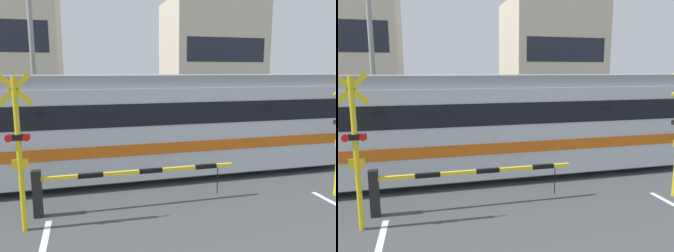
{
  "view_description": "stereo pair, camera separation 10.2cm",
  "coord_description": "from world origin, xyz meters",
  "views": [
    {
      "loc": [
        -2.66,
        -0.44,
        3.41
      ],
      "look_at": [
        0.0,
        9.76,
        1.6
      ],
      "focal_mm": 35.0,
      "sensor_mm": 36.0,
      "label": 1
    },
    {
      "loc": [
        -2.56,
        -0.46,
        3.41
      ],
      "look_at": [
        0.0,
        9.76,
        1.6
      ],
      "focal_mm": 35.0,
      "sensor_mm": 36.0,
      "label": 2
    }
  ],
  "objects": [
    {
      "name": "building_left_of_street",
      "position": [
        -7.17,
        25.62,
        5.01
      ],
      "size": [
        6.09,
        6.33,
        10.03
      ],
      "color": "beige",
      "rests_on": "ground_plane"
    },
    {
      "name": "commuter_train",
      "position": [
        -3.02,
        9.9,
        1.74
      ],
      "size": [
        18.45,
        2.73,
        3.26
      ],
      "color": "silver",
      "rests_on": "ground_plane"
    },
    {
      "name": "crossing_signal_left",
      "position": [
        -3.98,
        6.7,
        1.86
      ],
      "size": [
        0.68,
        0.15,
        3.37
      ],
      "color": "yellow",
      "rests_on": "ground_plane"
    },
    {
      "name": "crossing_barrier_far",
      "position": [
        2.34,
        12.84,
        0.76
      ],
      "size": [
        5.0,
        0.2,
        1.13
      ],
      "color": "black",
      "rests_on": "ground_plane"
    },
    {
      "name": "pedestrian",
      "position": [
        0.03,
        14.61,
        1.0
      ],
      "size": [
        0.38,
        0.23,
        1.73
      ],
      "color": "#33384C",
      "rests_on": "ground_plane"
    },
    {
      "name": "rail_track_near",
      "position": [
        0.0,
        9.19,
        0.04
      ],
      "size": [
        50.0,
        0.1,
        0.08
      ],
      "color": "gray",
      "rests_on": "ground_plane"
    },
    {
      "name": "utility_pole_streetside",
      "position": [
        -4.73,
        15.34,
        3.8
      ],
      "size": [
        0.22,
        0.22,
        7.59
      ],
      "color": "gray",
      "rests_on": "ground_plane"
    },
    {
      "name": "rail_track_far",
      "position": [
        0.0,
        10.62,
        0.04
      ],
      "size": [
        50.0,
        0.1,
        0.08
      ],
      "color": "gray",
      "rests_on": "ground_plane"
    },
    {
      "name": "building_right_of_street",
      "position": [
        7.8,
        25.62,
        4.44
      ],
      "size": [
        7.34,
        6.33,
        8.88
      ],
      "color": "beige",
      "rests_on": "ground_plane"
    },
    {
      "name": "crossing_barrier_near",
      "position": [
        -2.34,
        7.32,
        0.76
      ],
      "size": [
        5.0,
        0.2,
        1.13
      ],
      "color": "black",
      "rests_on": "ground_plane"
    }
  ]
}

